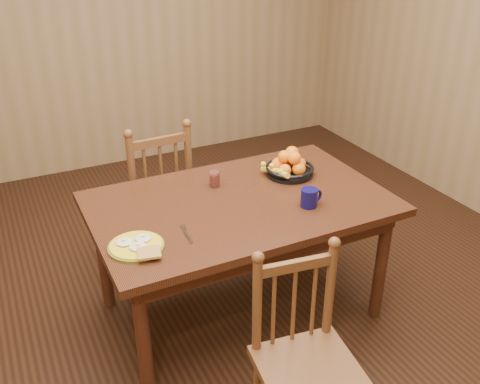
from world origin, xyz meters
name	(u,v)px	position (x,y,z in m)	size (l,w,h in m)	color
room	(240,93)	(0.00, 0.00, 1.35)	(4.52, 5.02, 2.72)	black
dining_table	(240,214)	(0.00, 0.00, 0.67)	(1.60, 1.00, 0.75)	black
chair_far	(155,195)	(-0.25, 0.76, 0.49)	(0.47, 0.45, 1.00)	#4C2F16
chair_near	(305,360)	(-0.14, -0.90, 0.44)	(0.47, 0.45, 0.91)	#4C2F16
breakfast_plate	(137,246)	(-0.64, -0.21, 0.76)	(0.26, 0.30, 0.04)	#59601E
fork	(186,233)	(-0.39, -0.19, 0.75)	(0.04, 0.18, 0.00)	silver
spoon	(156,245)	(-0.56, -0.24, 0.75)	(0.06, 0.15, 0.01)	silver
coffee_mug	(310,197)	(0.30, -0.22, 0.80)	(0.13, 0.09, 0.10)	#0C0A3C
juice_glass	(215,179)	(-0.05, 0.22, 0.79)	(0.06, 0.06, 0.09)	silver
fruit_bowl	(289,166)	(0.40, 0.16, 0.81)	(0.32, 0.29, 0.17)	black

